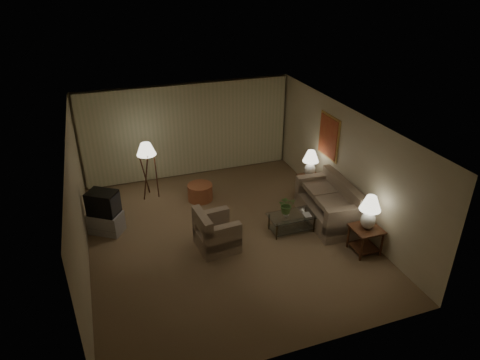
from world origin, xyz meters
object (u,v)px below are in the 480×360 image
armchair (217,233)px  tv_cabinet (106,223)px  ottoman (200,192)px  side_table_near (366,235)px  crt_tv (103,203)px  floor_lamp (148,169)px  table_lamp_near (370,210)px  coffee_table (292,220)px  side_table_far (309,183)px  table_lamp_far (311,161)px  sofa (328,206)px  vase (286,214)px

armchair → tv_cabinet: 2.66m
ottoman → side_table_near: bearing=-50.7°
tv_cabinet → crt_tv: (0.00, 0.00, 0.52)m
side_table_near → crt_tv: 5.84m
crt_tv → floor_lamp: (1.22, 1.36, 0.03)m
tv_cabinet → armchair: bearing=1.7°
armchair → table_lamp_near: size_ratio=1.31×
coffee_table → tv_cabinet: 4.29m
armchair → side_table_far: bearing=-69.8°
table_lamp_far → ottoman: bearing=164.2°
sofa → table_lamp_far: table_lamp_far is taller
sofa → table_lamp_far: (0.15, 1.25, 0.61)m
table_lamp_far → tv_cabinet: table_lamp_far is taller
coffee_table → table_lamp_far: bearing=49.9°
ottoman → crt_tv: bearing=-162.7°
armchair → ottoman: 2.19m
crt_tv → vase: bearing=14.6°
side_table_near → vase: bearing=135.8°
sofa → side_table_far: bearing=177.3°
table_lamp_far → armchair: bearing=-154.7°
armchair → side_table_far: 3.27m
side_table_near → tv_cabinet: 5.83m
vase → tv_cabinet: bearing=160.6°
floor_lamp → vase: size_ratio=10.66×
table_lamp_near → tv_cabinet: table_lamp_near is taller
sofa → coffee_table: sofa is taller
side_table_far → table_lamp_near: bearing=-90.0°
tv_cabinet → vase: vase is taller
floor_lamp → armchair: bearing=-69.7°
coffee_table → crt_tv: (-4.06, 1.38, 0.50)m
crt_tv → floor_lamp: 1.83m
table_lamp_far → crt_tv: table_lamp_far is taller
table_lamp_far → floor_lamp: size_ratio=0.47×
ottoman → coffee_table: bearing=-52.6°
side_table_far → floor_lamp: size_ratio=0.39×
table_lamp_far → crt_tv: 5.21m
table_lamp_near → table_lamp_far: table_lamp_near is taller
floor_lamp → ottoman: (1.21, -0.60, -0.58)m
table_lamp_near → table_lamp_far: 2.60m
armchair → floor_lamp: bearing=15.2°
side_table_far → armchair: bearing=-154.7°
sofa → side_table_far: 1.26m
coffee_table → floor_lamp: floor_lamp is taller
ottoman → vase: 2.61m
sofa → armchair: (-2.80, -0.15, -0.05)m
ottoman → floor_lamp: bearing=153.5°
table_lamp_far → vase: 1.94m
sofa → tv_cabinet: 5.21m
side_table_far → table_lamp_near: (0.00, -2.60, 0.65)m
sofa → floor_lamp: (-3.83, 2.63, 0.39)m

